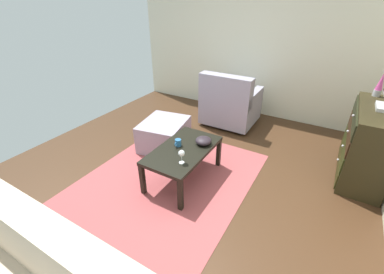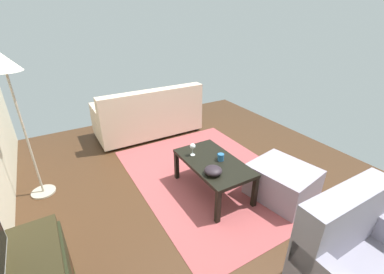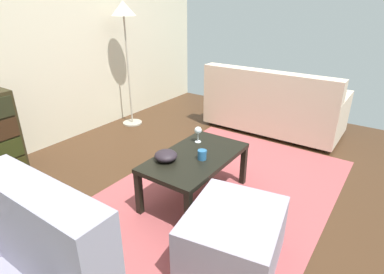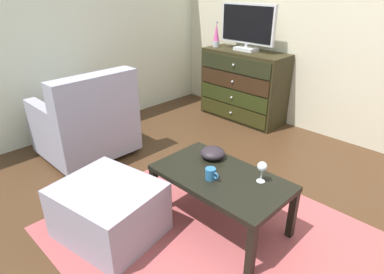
{
  "view_description": "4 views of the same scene",
  "coord_description": "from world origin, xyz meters",
  "px_view_note": "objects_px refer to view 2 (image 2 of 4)",
  "views": [
    {
      "loc": [
        2.06,
        1.33,
        2.03
      ],
      "look_at": [
        -0.24,
        -0.02,
        0.52
      ],
      "focal_mm": 23.67,
      "sensor_mm": 36.0,
      "label": 1
    },
    {
      "loc": [
        -2.23,
        1.51,
        2.06
      ],
      "look_at": [
        0.16,
        0.11,
        0.69
      ],
      "focal_mm": 24.36,
      "sensor_mm": 36.0,
      "label": 2
    },
    {
      "loc": [
        -2.11,
        -1.42,
        1.7
      ],
      "look_at": [
        -0.05,
        0.01,
        0.59
      ],
      "focal_mm": 29.2,
      "sensor_mm": 36.0,
      "label": 3
    },
    {
      "loc": [
        1.21,
        -1.65,
        1.73
      ],
      "look_at": [
        -0.29,
        -0.13,
        0.71
      ],
      "focal_mm": 30.81,
      "sensor_mm": 36.0,
      "label": 4
    }
  ],
  "objects_px": {
    "mug": "(221,157)",
    "bowl_decorative": "(213,171)",
    "ottoman": "(282,182)",
    "couch_large": "(149,117)",
    "armchair": "(363,273)",
    "coffee_table": "(213,165)",
    "wine_glass": "(193,147)",
    "standing_lamp": "(8,78)"
  },
  "relations": [
    {
      "from": "mug",
      "to": "bowl_decorative",
      "type": "distance_m",
      "value": 0.31
    },
    {
      "from": "ottoman",
      "to": "couch_large",
      "type": "bearing_deg",
      "value": 15.8
    },
    {
      "from": "couch_large",
      "to": "armchair",
      "type": "xyz_separation_m",
      "value": [
        -3.66,
        -0.17,
        0.03
      ]
    },
    {
      "from": "bowl_decorative",
      "to": "couch_large",
      "type": "bearing_deg",
      "value": -3.02
    },
    {
      "from": "mug",
      "to": "bowl_decorative",
      "type": "relative_size",
      "value": 0.58
    },
    {
      "from": "coffee_table",
      "to": "ottoman",
      "type": "height_order",
      "value": "coffee_table"
    },
    {
      "from": "coffee_table",
      "to": "bowl_decorative",
      "type": "distance_m",
      "value": 0.28
    },
    {
      "from": "coffee_table",
      "to": "couch_large",
      "type": "height_order",
      "value": "couch_large"
    },
    {
      "from": "wine_glass",
      "to": "bowl_decorative",
      "type": "height_order",
      "value": "wine_glass"
    },
    {
      "from": "mug",
      "to": "ottoman",
      "type": "relative_size",
      "value": 0.16
    },
    {
      "from": "mug",
      "to": "armchair",
      "type": "distance_m",
      "value": 1.68
    },
    {
      "from": "coffee_table",
      "to": "couch_large",
      "type": "xyz_separation_m",
      "value": [
        1.95,
        0.04,
        -0.04
      ]
    },
    {
      "from": "bowl_decorative",
      "to": "ottoman",
      "type": "height_order",
      "value": "bowl_decorative"
    },
    {
      "from": "coffee_table",
      "to": "couch_large",
      "type": "relative_size",
      "value": 0.56
    },
    {
      "from": "armchair",
      "to": "ottoman",
      "type": "bearing_deg",
      "value": -23.81
    },
    {
      "from": "wine_glass",
      "to": "bowl_decorative",
      "type": "xyz_separation_m",
      "value": [
        -0.47,
        0.02,
        -0.07
      ]
    },
    {
      "from": "coffee_table",
      "to": "bowl_decorative",
      "type": "height_order",
      "value": "bowl_decorative"
    },
    {
      "from": "coffee_table",
      "to": "ottoman",
      "type": "relative_size",
      "value": 1.43
    },
    {
      "from": "wine_glass",
      "to": "mug",
      "type": "xyz_separation_m",
      "value": [
        -0.27,
        -0.23,
        -0.07
      ]
    },
    {
      "from": "couch_large",
      "to": "ottoman",
      "type": "relative_size",
      "value": 2.56
    },
    {
      "from": "couch_large",
      "to": "standing_lamp",
      "type": "bearing_deg",
      "value": 117.11
    },
    {
      "from": "coffee_table",
      "to": "mug",
      "type": "xyz_separation_m",
      "value": [
        -0.02,
        -0.09,
        0.09
      ]
    },
    {
      "from": "wine_glass",
      "to": "standing_lamp",
      "type": "relative_size",
      "value": 0.09
    },
    {
      "from": "wine_glass",
      "to": "standing_lamp",
      "type": "xyz_separation_m",
      "value": [
        0.78,
        1.7,
        0.89
      ]
    },
    {
      "from": "bowl_decorative",
      "to": "coffee_table",
      "type": "bearing_deg",
      "value": -35.35
    },
    {
      "from": "couch_large",
      "to": "coffee_table",
      "type": "bearing_deg",
      "value": -178.82
    },
    {
      "from": "armchair",
      "to": "standing_lamp",
      "type": "height_order",
      "value": "standing_lamp"
    },
    {
      "from": "bowl_decorative",
      "to": "armchair",
      "type": "bearing_deg",
      "value": -169.26
    },
    {
      "from": "coffee_table",
      "to": "standing_lamp",
      "type": "bearing_deg",
      "value": 60.61
    },
    {
      "from": "wine_glass",
      "to": "ottoman",
      "type": "height_order",
      "value": "wine_glass"
    },
    {
      "from": "wine_glass",
      "to": "armchair",
      "type": "relative_size",
      "value": 0.17
    },
    {
      "from": "bowl_decorative",
      "to": "wine_glass",
      "type": "bearing_deg",
      "value": -2.0
    },
    {
      "from": "bowl_decorative",
      "to": "couch_large",
      "type": "distance_m",
      "value": 2.18
    },
    {
      "from": "bowl_decorative",
      "to": "standing_lamp",
      "type": "bearing_deg",
      "value": 53.31
    },
    {
      "from": "wine_glass",
      "to": "bowl_decorative",
      "type": "bearing_deg",
      "value": 178.0
    },
    {
      "from": "ottoman",
      "to": "standing_lamp",
      "type": "height_order",
      "value": "standing_lamp"
    },
    {
      "from": "couch_large",
      "to": "armchair",
      "type": "bearing_deg",
      "value": -177.39
    },
    {
      "from": "bowl_decorative",
      "to": "armchair",
      "type": "height_order",
      "value": "armchair"
    },
    {
      "from": "mug",
      "to": "standing_lamp",
      "type": "bearing_deg",
      "value": 61.19
    },
    {
      "from": "ottoman",
      "to": "bowl_decorative",
      "type": "bearing_deg",
      "value": 70.55
    },
    {
      "from": "coffee_table",
      "to": "wine_glass",
      "type": "distance_m",
      "value": 0.33
    },
    {
      "from": "mug",
      "to": "standing_lamp",
      "type": "relative_size",
      "value": 0.07
    }
  ]
}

